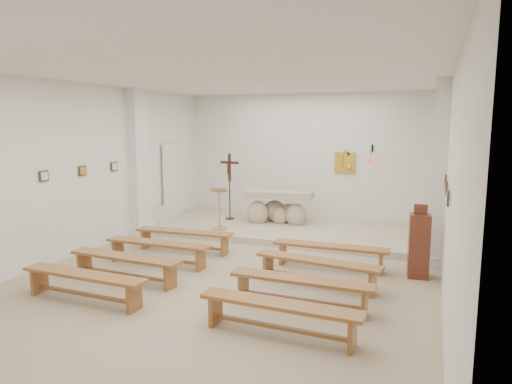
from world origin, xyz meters
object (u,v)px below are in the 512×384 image
at_px(crucifix_stand, 230,182).
at_px(bench_right_front, 330,251).
at_px(bench_left_front, 184,236).
at_px(bench_right_fourth, 280,311).
at_px(bench_left_second, 158,248).
at_px(bench_right_third, 301,285).
at_px(donation_pedestal, 419,245).
at_px(bench_right_second, 318,266).
at_px(bench_left_fourth, 84,280).
at_px(altar, 278,209).
at_px(bench_left_third, 125,262).
at_px(lectern, 219,208).

distance_m(crucifix_stand, bench_right_front, 4.37).
height_order(bench_left_front, bench_right_fourth, same).
xyz_separation_m(bench_right_front, bench_left_second, (-3.12, -0.98, 0.00)).
relative_size(bench_right_front, bench_right_third, 1.00).
height_order(crucifix_stand, bench_right_third, crucifix_stand).
distance_m(donation_pedestal, bench_right_front, 1.56).
xyz_separation_m(bench_right_third, bench_right_fourth, (0.00, -0.98, 0.00)).
xyz_separation_m(bench_right_second, bench_left_fourth, (-3.12, -1.97, 0.00)).
relative_size(altar, bench_left_third, 0.85).
distance_m(bench_right_second, bench_right_third, 0.98).
xyz_separation_m(donation_pedestal, bench_left_front, (-4.66, -0.10, -0.24)).
distance_m(crucifix_stand, bench_left_third, 4.77).
height_order(bench_right_front, bench_left_second, same).
distance_m(altar, donation_pedestal, 4.46).
xyz_separation_m(bench_right_front, bench_right_second, (0.00, -0.98, 0.00)).
height_order(crucifix_stand, bench_left_fourth, crucifix_stand).
distance_m(crucifix_stand, bench_right_fourth, 6.63).
xyz_separation_m(lectern, bench_right_third, (3.04, -3.51, -0.34)).
relative_size(bench_left_third, bench_right_fourth, 1.00).
bearing_deg(bench_right_front, altar, 123.85).
distance_m(donation_pedestal, bench_left_third, 5.11).
xyz_separation_m(lectern, crucifix_stand, (-0.27, 1.18, 0.49)).
bearing_deg(bench_right_fourth, bench_left_third, 164.14).
xyz_separation_m(crucifix_stand, bench_left_front, (0.19, -2.73, -0.83)).
bearing_deg(bench_right_third, donation_pedestal, 53.46).
xyz_separation_m(crucifix_stand, bench_right_second, (3.32, -3.71, -0.83)).
bearing_deg(bench_left_fourth, bench_right_front, 44.68).
distance_m(lectern, bench_right_fourth, 5.44).
relative_size(bench_right_front, bench_right_fourth, 1.00).
relative_size(bench_right_front, bench_left_second, 1.00).
relative_size(altar, bench_left_fourth, 0.85).
height_order(bench_right_third, bench_right_fourth, same).
relative_size(lectern, bench_left_second, 0.50).
xyz_separation_m(crucifix_stand, bench_left_second, (0.19, -3.71, -0.83)).
bearing_deg(bench_right_front, bench_left_fourth, -138.01).
xyz_separation_m(bench_left_front, bench_left_second, (0.00, -0.98, 0.00)).
bearing_deg(bench_right_front, bench_left_second, -163.92).
height_order(altar, bench_right_fourth, altar).
xyz_separation_m(crucifix_stand, bench_right_fourth, (3.32, -5.68, -0.83)).
relative_size(lectern, bench_right_third, 0.50).
bearing_deg(bench_right_front, bench_right_second, -91.42).
distance_m(bench_left_front, bench_left_second, 0.98).
bearing_deg(bench_left_fourth, donation_pedestal, 34.50).
distance_m(bench_left_third, bench_right_third, 3.12).
bearing_deg(bench_left_second, altar, 72.67).
bearing_deg(donation_pedestal, lectern, 156.22).
bearing_deg(lectern, bench_left_second, -109.40).
distance_m(bench_left_front, bench_right_fourth, 4.30).
distance_m(donation_pedestal, bench_left_second, 4.79).
height_order(altar, bench_left_fourth, altar).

